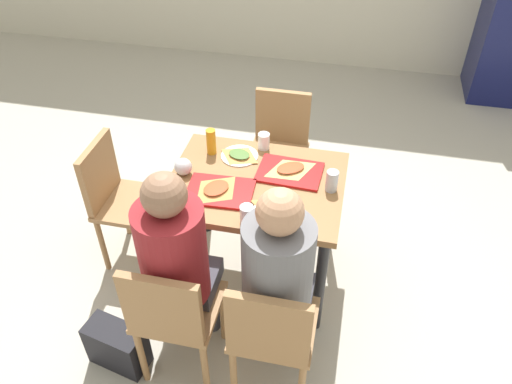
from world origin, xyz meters
name	(u,v)px	position (x,y,z in m)	size (l,w,h in m)	color
ground_plane	(256,273)	(0.00, 0.00, -0.01)	(10.00, 10.00, 0.02)	#B2AD9E
main_table	(256,198)	(0.00, 0.00, 0.64)	(0.98, 0.77, 0.76)	olive
chair_near_left	(173,313)	(-0.24, -0.77, 0.51)	(0.40, 0.40, 0.86)	#9E7247
chair_near_right	(272,332)	(0.24, -0.77, 0.51)	(0.40, 0.40, 0.86)	#9E7247
chair_far_side	(279,143)	(0.00, 0.77, 0.51)	(0.40, 0.40, 0.86)	#9E7247
chair_left_end	(118,195)	(-0.87, 0.00, 0.51)	(0.40, 0.40, 0.86)	#9E7247
person_in_red	(177,257)	(-0.24, -0.63, 0.76)	(0.32, 0.42, 1.27)	#383842
person_in_brown_jacket	(279,274)	(0.24, -0.63, 0.76)	(0.32, 0.42, 1.27)	#383842
tray_red_near	(220,191)	(-0.17, -0.13, 0.77)	(0.36, 0.26, 0.02)	#B21414
tray_red_far	(290,172)	(0.17, 0.12, 0.77)	(0.36, 0.26, 0.02)	#B21414
paper_plate_center	(240,156)	(-0.15, 0.21, 0.77)	(0.22, 0.22, 0.01)	white
paper_plate_near_edge	(275,210)	(0.15, -0.21, 0.77)	(0.22, 0.22, 0.01)	white
pizza_slice_a	(216,189)	(-0.19, -0.14, 0.79)	(0.25, 0.27, 0.02)	#C68C47
pizza_slice_b	(290,169)	(0.17, 0.13, 0.79)	(0.28, 0.26, 0.02)	#DBAD60
pizza_slice_c	(239,155)	(-0.15, 0.20, 0.78)	(0.22, 0.20, 0.02)	#C68C47
pizza_slice_d	(276,207)	(0.15, -0.20, 0.78)	(0.24, 0.17, 0.02)	#C68C47
plastic_cup_a	(264,141)	(-0.02, 0.33, 0.81)	(0.07, 0.07, 0.10)	white
plastic_cup_b	(247,214)	(0.02, -0.33, 0.81)	(0.07, 0.07, 0.10)	white
soda_can	(332,181)	(0.41, 0.02, 0.82)	(0.07, 0.07, 0.12)	#B7BCC6
condiment_bottle	(211,142)	(-0.32, 0.21, 0.84)	(0.06, 0.06, 0.16)	orange
foil_bundle	(183,167)	(-0.41, -0.02, 0.81)	(0.10, 0.10, 0.10)	silver
handbag	(117,346)	(-0.59, -0.78, 0.14)	(0.32, 0.16, 0.28)	black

